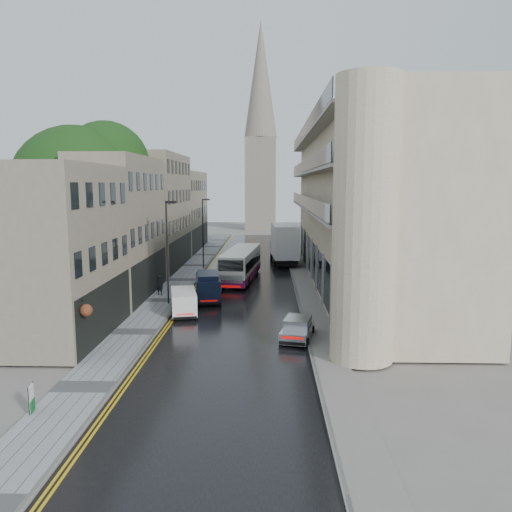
{
  "coord_description": "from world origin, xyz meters",
  "views": [
    {
      "loc": [
        2.3,
        -18.15,
        8.99
      ],
      "look_at": [
        1.33,
        18.0,
        3.75
      ],
      "focal_mm": 35.0,
      "sensor_mm": 36.0,
      "label": 1
    }
  ],
  "objects_px": {
    "cream_bus": "(223,270)",
    "white_lorry": "(275,246)",
    "tree_far": "(129,211)",
    "tree_near": "(78,211)",
    "navy_van": "(197,290)",
    "estate_sign": "(31,399)",
    "lamp_post_far": "(203,234)",
    "white_van": "(173,307)",
    "pedestrian": "(160,285)",
    "silver_hatchback": "(281,333)",
    "lamp_post_near": "(167,253)"
  },
  "relations": [
    {
      "from": "white_lorry",
      "to": "estate_sign",
      "type": "bearing_deg",
      "value": -109.9
    },
    {
      "from": "cream_bus",
      "to": "navy_van",
      "type": "bearing_deg",
      "value": -93.57
    },
    {
      "from": "tree_near",
      "to": "tree_far",
      "type": "height_order",
      "value": "tree_near"
    },
    {
      "from": "tree_far",
      "to": "cream_bus",
      "type": "bearing_deg",
      "value": -36.34
    },
    {
      "from": "cream_bus",
      "to": "silver_hatchback",
      "type": "relative_size",
      "value": 3.01
    },
    {
      "from": "tree_far",
      "to": "silver_hatchback",
      "type": "distance_m",
      "value": 29.0
    },
    {
      "from": "silver_hatchback",
      "to": "pedestrian",
      "type": "bearing_deg",
      "value": 140.97
    },
    {
      "from": "tree_near",
      "to": "pedestrian",
      "type": "xyz_separation_m",
      "value": [
        6.0,
        0.91,
        -6.0
      ]
    },
    {
      "from": "pedestrian",
      "to": "estate_sign",
      "type": "distance_m",
      "value": 20.8
    },
    {
      "from": "lamp_post_near",
      "to": "silver_hatchback",
      "type": "bearing_deg",
      "value": -27.55
    },
    {
      "from": "pedestrian",
      "to": "lamp_post_far",
      "type": "height_order",
      "value": "lamp_post_far"
    },
    {
      "from": "white_lorry",
      "to": "silver_hatchback",
      "type": "xyz_separation_m",
      "value": [
        0.11,
        -26.59,
        -1.61
      ]
    },
    {
      "from": "white_van",
      "to": "silver_hatchback",
      "type": "bearing_deg",
      "value": -47.24
    },
    {
      "from": "white_van",
      "to": "pedestrian",
      "type": "xyz_separation_m",
      "value": [
        -2.42,
        7.01,
        0.06
      ]
    },
    {
      "from": "white_van",
      "to": "estate_sign",
      "type": "relative_size",
      "value": 3.6
    },
    {
      "from": "pedestrian",
      "to": "lamp_post_far",
      "type": "bearing_deg",
      "value": -75.75
    },
    {
      "from": "silver_hatchback",
      "to": "pedestrian",
      "type": "xyz_separation_m",
      "value": [
        -9.49,
        11.98,
        0.26
      ]
    },
    {
      "from": "tree_near",
      "to": "white_van",
      "type": "bearing_deg",
      "value": -35.91
    },
    {
      "from": "tree_far",
      "to": "lamp_post_near",
      "type": "xyz_separation_m",
      "value": [
        6.96,
        -14.89,
        -2.31
      ]
    },
    {
      "from": "lamp_post_far",
      "to": "estate_sign",
      "type": "bearing_deg",
      "value": -117.0
    },
    {
      "from": "tree_near",
      "to": "navy_van",
      "type": "xyz_separation_m",
      "value": [
        9.47,
        -2.04,
        -5.78
      ]
    },
    {
      "from": "white_lorry",
      "to": "silver_hatchback",
      "type": "relative_size",
      "value": 2.46
    },
    {
      "from": "cream_bus",
      "to": "white_van",
      "type": "relative_size",
      "value": 2.77
    },
    {
      "from": "lamp_post_near",
      "to": "estate_sign",
      "type": "bearing_deg",
      "value": -75.05
    },
    {
      "from": "tree_far",
      "to": "white_lorry",
      "type": "bearing_deg",
      "value": 9.48
    },
    {
      "from": "tree_near",
      "to": "estate_sign",
      "type": "relative_size",
      "value": 13.12
    },
    {
      "from": "navy_van",
      "to": "tree_far",
      "type": "bearing_deg",
      "value": 112.36
    },
    {
      "from": "estate_sign",
      "to": "tree_near",
      "type": "bearing_deg",
      "value": 94.93
    },
    {
      "from": "white_lorry",
      "to": "navy_van",
      "type": "bearing_deg",
      "value": -112.9
    },
    {
      "from": "white_van",
      "to": "pedestrian",
      "type": "height_order",
      "value": "pedestrian"
    },
    {
      "from": "tree_far",
      "to": "cream_bus",
      "type": "xyz_separation_m",
      "value": [
        10.42,
        -7.67,
        -4.77
      ]
    },
    {
      "from": "tree_near",
      "to": "pedestrian",
      "type": "distance_m",
      "value": 8.54
    },
    {
      "from": "tree_far",
      "to": "lamp_post_far",
      "type": "distance_m",
      "value": 7.95
    },
    {
      "from": "tree_far",
      "to": "white_lorry",
      "type": "distance_m",
      "value": 15.79
    },
    {
      "from": "cream_bus",
      "to": "navy_van",
      "type": "distance_m",
      "value": 7.48
    },
    {
      "from": "tree_far",
      "to": "white_lorry",
      "type": "height_order",
      "value": "tree_far"
    },
    {
      "from": "lamp_post_far",
      "to": "navy_van",
      "type": "bearing_deg",
      "value": -107.14
    },
    {
      "from": "silver_hatchback",
      "to": "estate_sign",
      "type": "xyz_separation_m",
      "value": [
        -10.01,
        -8.82,
        -0.03
      ]
    },
    {
      "from": "white_lorry",
      "to": "white_van",
      "type": "height_order",
      "value": "white_lorry"
    },
    {
      "from": "cream_bus",
      "to": "white_lorry",
      "type": "relative_size",
      "value": 1.22
    },
    {
      "from": "estate_sign",
      "to": "pedestrian",
      "type": "bearing_deg",
      "value": 78.08
    },
    {
      "from": "cream_bus",
      "to": "white_lorry",
      "type": "distance_m",
      "value": 11.23
    },
    {
      "from": "tree_far",
      "to": "pedestrian",
      "type": "xyz_separation_m",
      "value": [
        5.7,
        -12.09,
        -5.29
      ]
    },
    {
      "from": "cream_bus",
      "to": "estate_sign",
      "type": "height_order",
      "value": "cream_bus"
    },
    {
      "from": "white_lorry",
      "to": "tree_far",
      "type": "bearing_deg",
      "value": -174.81
    },
    {
      "from": "white_van",
      "to": "lamp_post_near",
      "type": "height_order",
      "value": "lamp_post_near"
    },
    {
      "from": "pedestrian",
      "to": "lamp_post_far",
      "type": "xyz_separation_m",
      "value": [
        1.8,
        13.07,
        2.83
      ]
    },
    {
      "from": "white_lorry",
      "to": "lamp_post_near",
      "type": "bearing_deg",
      "value": -119.3
    },
    {
      "from": "white_van",
      "to": "lamp_post_near",
      "type": "bearing_deg",
      "value": 93.33
    },
    {
      "from": "tree_far",
      "to": "lamp_post_far",
      "type": "bearing_deg",
      "value": 7.4
    }
  ]
}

